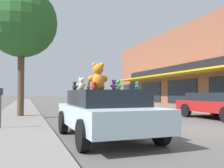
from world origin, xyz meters
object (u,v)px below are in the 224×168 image
object	(u,v)px
parking_meter	(0,103)
plush_art_car	(106,112)
teddy_bear_green	(118,85)
teddy_bear_cream	(81,84)
street_tree	(22,22)
teddy_bear_purple	(114,85)
teddy_bear_blue	(102,87)
teddy_bear_giant	(98,77)
parked_car_far_center	(221,104)
teddy_bear_black	(75,86)
teddy_bear_red	(94,86)
teddy_bear_brown	(88,86)
teddy_bear_teal	(137,86)

from	to	relation	value
parking_meter	plush_art_car	bearing A→B (deg)	-36.75
plush_art_car	teddy_bear_green	world-z (taller)	teddy_bear_green
teddy_bear_cream	teddy_bear_green	bearing A→B (deg)	-152.27
plush_art_car	street_tree	bearing A→B (deg)	108.44
plush_art_car	teddy_bear_purple	xyz separation A→B (m)	(0.39, 0.40, 0.75)
teddy_bear_blue	teddy_bear_purple	xyz separation A→B (m)	(0.34, -0.09, 0.05)
plush_art_car	teddy_bear_blue	xyz separation A→B (m)	(0.05, 0.49, 0.71)
teddy_bear_giant	street_tree	size ratio (longest dim) A/B	0.12
parked_car_far_center	teddy_bear_green	bearing A→B (deg)	-160.41
teddy_bear_giant	teddy_bear_green	xyz separation A→B (m)	(0.86, 0.67, -0.21)
plush_art_car	teddy_bear_purple	bearing A→B (deg)	44.76
plush_art_car	teddy_bear_blue	bearing A→B (deg)	83.36
teddy_bear_green	teddy_bear_purple	bearing A→B (deg)	90.25
teddy_bear_black	parking_meter	xyz separation A→B (m)	(-2.14, 1.28, -0.51)
teddy_bear_green	parked_car_far_center	xyz separation A→B (m)	(6.14, 2.18, -0.76)
teddy_bear_red	parked_car_far_center	xyz separation A→B (m)	(7.16, 3.00, -0.71)
teddy_bear_giant	teddy_bear_red	size ratio (longest dim) A/B	3.29
street_tree	parking_meter	bearing A→B (deg)	-96.76
parked_car_far_center	parking_meter	xyz separation A→B (m)	(-9.71, -1.03, 0.21)
plush_art_car	teddy_bear_black	distance (m)	1.32
teddy_bear_brown	street_tree	xyz separation A→B (m)	(-1.83, 6.56, 3.33)
teddy_bear_teal	teddy_bear_giant	bearing A→B (deg)	-81.36
teddy_bear_giant	teddy_bear_cream	xyz separation A→B (m)	(-0.51, -0.14, -0.21)
teddy_bear_black	parking_meter	world-z (taller)	teddy_bear_black
teddy_bear_green	teddy_bear_brown	size ratio (longest dim) A/B	1.48
teddy_bear_red	teddy_bear_purple	size ratio (longest dim) A/B	0.75
teddy_bear_green	teddy_bear_blue	size ratio (longest dim) A/B	1.55
teddy_bear_blue	teddy_bear_cream	size ratio (longest dim) A/B	0.65
plush_art_car	street_tree	xyz separation A→B (m)	(-2.33, 6.54, 4.05)
teddy_bear_brown	parked_car_far_center	world-z (taller)	teddy_bear_brown
teddy_bear_teal	teddy_bear_cream	xyz separation A→B (m)	(-1.34, 0.74, 0.06)
teddy_bear_giant	teddy_bear_teal	bearing A→B (deg)	139.14
teddy_bear_purple	teddy_bear_cream	world-z (taller)	teddy_bear_cream
teddy_bear_brown	teddy_bear_teal	world-z (taller)	teddy_bear_brown
teddy_bear_purple	plush_art_car	bearing A→B (deg)	61.32
teddy_bear_cream	teddy_bear_black	bearing A→B (deg)	-88.20
teddy_bear_purple	teddy_bear_giant	bearing A→B (deg)	26.11
teddy_bear_green	parked_car_far_center	distance (m)	6.56
teddy_bear_cream	parking_meter	size ratio (longest dim) A/B	0.28
teddy_bear_red	parked_car_far_center	size ratio (longest dim) A/B	0.05
teddy_bear_blue	teddy_bear_teal	xyz separation A→B (m)	(0.64, -1.07, -0.00)
teddy_bear_brown	teddy_bear_black	xyz separation A→B (m)	(-0.21, 0.87, 0.01)
plush_art_car	teddy_bear_teal	world-z (taller)	teddy_bear_teal
street_tree	plush_art_car	bearing A→B (deg)	-70.41
teddy_bear_purple	teddy_bear_brown	world-z (taller)	teddy_bear_purple
teddy_bear_red	teddy_bear_black	bearing A→B (deg)	-67.17
teddy_bear_teal	teddy_bear_blue	bearing A→B (deg)	-93.73
teddy_bear_blue	teddy_bear_purple	distance (m)	0.36
teddy_bear_green	teddy_bear_cream	distance (m)	1.60
teddy_bear_green	street_tree	bearing A→B (deg)	-30.85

